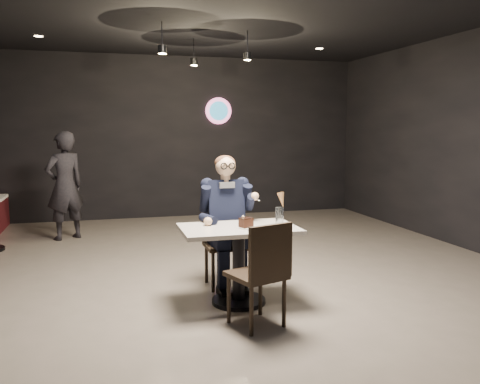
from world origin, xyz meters
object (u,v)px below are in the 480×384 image
object	(u,v)px
main_table	(239,265)
chair_far	(225,244)
chair_near	(256,273)
passerby	(65,186)
sundae_glass	(279,216)
seated_man	(225,220)

from	to	relation	value
main_table	chair_far	size ratio (longest dim) A/B	1.20
main_table	chair_far	distance (m)	0.56
chair_near	passerby	xyz separation A→B (m)	(-1.79, 4.00, 0.36)
chair_far	chair_near	size ratio (longest dim) A/B	1.00
main_table	sundae_glass	world-z (taller)	sundae_glass
chair_far	passerby	world-z (taller)	passerby
seated_man	sundae_glass	distance (m)	0.71
chair_far	passerby	size ratio (longest dim) A/B	0.56
seated_man	sundae_glass	xyz separation A→B (m)	(0.40, -0.57, 0.12)
main_table	passerby	bearing A→B (deg)	117.49
passerby	sundae_glass	bearing A→B (deg)	92.65
main_table	passerby	xyz separation A→B (m)	(-1.79, 3.43, 0.44)
passerby	seated_man	bearing A→B (deg)	92.10
chair_far	sundae_glass	bearing A→B (deg)	-55.02
chair_near	passerby	world-z (taller)	passerby
chair_near	sundae_glass	distance (m)	0.78
chair_near	passerby	bearing A→B (deg)	95.38
sundae_glass	chair_near	bearing A→B (deg)	-126.28
sundae_glass	passerby	bearing A→B (deg)	122.33
seated_man	passerby	xyz separation A→B (m)	(-1.79, 2.88, 0.10)
main_table	passerby	distance (m)	3.89
chair_near	sundae_glass	world-z (taller)	sundae_glass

